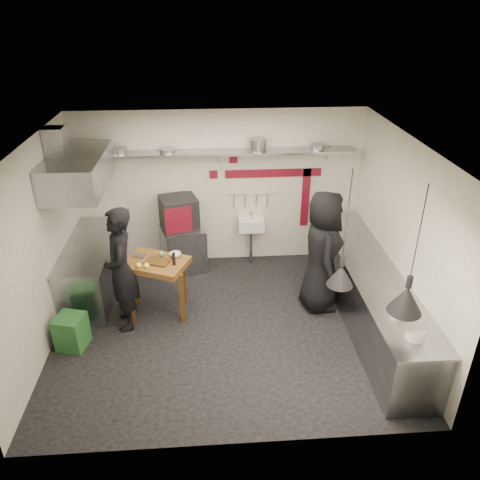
{
  "coord_description": "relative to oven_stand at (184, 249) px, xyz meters",
  "views": [
    {
      "loc": [
        -0.2,
        -5.67,
        4.43
      ],
      "look_at": [
        0.23,
        0.3,
        1.31
      ],
      "focal_mm": 35.0,
      "sensor_mm": 36.0,
      "label": 1
    }
  ],
  "objects": [
    {
      "name": "small_bowl_right",
      "position": [
        2.78,
        -2.91,
        0.56
      ],
      "size": [
        0.24,
        0.24,
        0.05
      ],
      "primitive_type": "cylinder",
      "rotation": [
        0.0,
        0.0,
        -0.09
      ],
      "color": "silver",
      "rests_on": "counter_right_top"
    },
    {
      "name": "back_shelf",
      "position": [
        0.68,
        0.15,
        1.72
      ],
      "size": [
        4.6,
        0.34,
        0.04
      ],
      "primitive_type": "cube",
      "color": "gray",
      "rests_on": "wall_back"
    },
    {
      "name": "red_tile_b",
      "position": [
        0.58,
        0.31,
        1.28
      ],
      "size": [
        0.14,
        0.02,
        0.14
      ],
      "primitive_type": "cube",
      "color": "maroon",
      "rests_on": "wall_back"
    },
    {
      "name": "ceiling",
      "position": [
        0.68,
        -1.77,
        2.4
      ],
      "size": [
        5.0,
        5.0,
        0.0
      ],
      "primitive_type": "plane",
      "color": "beige",
      "rests_on": "floor"
    },
    {
      "name": "wall_left",
      "position": [
        -1.82,
        -1.77,
        1.0
      ],
      "size": [
        0.04,
        4.2,
        2.8
      ],
      "primitive_type": "cube",
      "color": "silver",
      "rests_on": "floor"
    },
    {
      "name": "shelf_bracket_right",
      "position": [
        2.58,
        0.3,
        1.62
      ],
      "size": [
        0.04,
        0.06,
        0.24
      ],
      "primitive_type": "cube",
      "color": "gray",
      "rests_on": "wall_back"
    },
    {
      "name": "oven_glass",
      "position": [
        -0.01,
        -0.26,
        0.69
      ],
      "size": [
        0.37,
        0.12,
        0.34
      ],
      "primitive_type": "cube",
      "rotation": [
        0.0,
        0.0,
        0.29
      ],
      "color": "black",
      "rests_on": "oven_door"
    },
    {
      "name": "plate_stack",
      "position": [
        2.8,
        -3.33,
        0.6
      ],
      "size": [
        0.22,
        0.22,
        0.13
      ],
      "primitive_type": "cylinder",
      "rotation": [
        0.0,
        0.0,
        0.01
      ],
      "color": "silver",
      "rests_on": "counter_right_top"
    },
    {
      "name": "pan_right",
      "position": [
        2.35,
        0.15,
        1.78
      ],
      "size": [
        0.28,
        0.28,
        0.08
      ],
      "primitive_type": "cylinder",
      "rotation": [
        0.0,
        0.0,
        0.17
      ],
      "color": "gray",
      "rests_on": "back_shelf"
    },
    {
      "name": "heat_lamp_far",
      "position": [
        2.65,
        -3.25,
        1.63
      ],
      "size": [
        0.45,
        0.45,
        1.55
      ],
      "primitive_type": null,
      "rotation": [
        0.0,
        0.0,
        -0.17
      ],
      "color": "black",
      "rests_on": "ceiling"
    },
    {
      "name": "wall_front",
      "position": [
        0.68,
        -3.87,
        1.0
      ],
      "size": [
        5.0,
        0.04,
        2.8
      ],
      "primitive_type": "cube",
      "color": "silver",
      "rests_on": "floor"
    },
    {
      "name": "red_band_vert",
      "position": [
        2.23,
        0.31,
        0.8
      ],
      "size": [
        0.14,
        0.02,
        1.1
      ],
      "primitive_type": "cube",
      "color": "maroon",
      "rests_on": "wall_back"
    },
    {
      "name": "wall_back",
      "position": [
        0.68,
        0.33,
        1.0
      ],
      "size": [
        5.0,
        0.04,
        2.8
      ],
      "primitive_type": "cube",
      "color": "silver",
      "rests_on": "floor"
    },
    {
      "name": "pan_mid_left",
      "position": [
        -0.17,
        0.15,
        1.78
      ],
      "size": [
        0.33,
        0.33,
        0.07
      ],
      "primitive_type": "cylinder",
      "rotation": [
        0.0,
        0.0,
        0.34
      ],
      "color": "gray",
      "rests_on": "back_shelf"
    },
    {
      "name": "hood_duct",
      "position": [
        -1.67,
        -0.72,
        2.15
      ],
      "size": [
        0.28,
        0.28,
        0.5
      ],
      "primitive_type": "cube",
      "color": "gray",
      "rests_on": "ceiling"
    },
    {
      "name": "combi_oven",
      "position": [
        -0.04,
        0.03,
        0.69
      ],
      "size": [
        0.73,
        0.7,
        0.58
      ],
      "primitive_type": "cube",
      "rotation": [
        0.0,
        0.0,
        0.29
      ],
      "color": "black",
      "rests_on": "oven_stand"
    },
    {
      "name": "bowl",
      "position": [
        -0.05,
        -1.19,
        0.55
      ],
      "size": [
        0.19,
        0.19,
        0.06
      ],
      "primitive_type": "imported",
      "rotation": [
        0.0,
        0.0,
        0.05
      ],
      "color": "silver",
      "rests_on": "prep_table"
    },
    {
      "name": "floor",
      "position": [
        0.68,
        -1.77,
        -0.4
      ],
      "size": [
        5.0,
        5.0,
        0.0
      ],
      "primitive_type": "plane",
      "color": "black",
      "rests_on": "ground"
    },
    {
      "name": "oven_door",
      "position": [
        -0.03,
        -0.27,
        0.69
      ],
      "size": [
        0.45,
        0.16,
        0.46
      ],
      "primitive_type": "cube",
      "rotation": [
        0.0,
        0.0,
        0.29
      ],
      "color": "maroon",
      "rests_on": "combi_oven"
    },
    {
      "name": "extractor_hood",
      "position": [
        -1.42,
        -0.72,
        1.75
      ],
      "size": [
        0.78,
        1.6,
        0.5
      ],
      "primitive_type": "cube",
      "color": "gray",
      "rests_on": "ceiling"
    },
    {
      "name": "lemon_a",
      "position": [
        -0.57,
        -1.49,
        0.56
      ],
      "size": [
        0.09,
        0.09,
        0.07
      ],
      "primitive_type": "sphere",
      "rotation": [
        0.0,
        0.0,
        0.23
      ],
      "color": "#F7FF47",
      "rests_on": "prep_table"
    },
    {
      "name": "sink_drain",
      "position": [
        1.23,
        0.11,
        -0.06
      ],
      "size": [
        0.06,
        0.06,
        0.66
      ],
      "primitive_type": "cylinder",
      "color": "gray",
      "rests_on": "floor"
    },
    {
      "name": "counter_left",
      "position": [
        -1.47,
        -0.72,
        0.05
      ],
      "size": [
        0.7,
        1.9,
        0.9
      ],
      "primitive_type": "cube",
      "color": "gray",
      "rests_on": "floor"
    },
    {
      "name": "stock_pot",
      "position": [
        1.33,
        0.15,
        1.84
      ],
      "size": [
        0.32,
        0.32,
        0.2
      ],
      "primitive_type": "cylinder",
      "rotation": [
        0.0,
        0.0,
        0.12
      ],
      "color": "gray",
      "rests_on": "back_shelf"
    },
    {
      "name": "heat_lamp_near",
      "position": [
        2.03,
        -2.76,
        1.66
      ],
      "size": [
        0.38,
        0.38,
        1.48
      ],
      "primitive_type": null,
      "rotation": [
        0.0,
        0.0,
        0.19
      ],
      "color": "black",
      "rests_on": "ceiling"
    },
    {
      "name": "chef_left",
      "position": [
        -0.81,
        -1.59,
        0.55
      ],
      "size": [
        0.58,
        0.77,
        1.9
      ],
      "primitive_type": "imported",
      "rotation": [
        0.0,
        0.0,
        -1.38
      ],
      "color": "black",
      "rests_on": "floor"
    },
    {
      "name": "cutting_board",
      "position": [
        -0.3,
        -1.35,
        0.53
      ],
      "size": [
        0.42,
        0.36,
        0.02
      ],
      "primitive_type": "cube",
      "rotation": [
        0.0,
        0.0,
        -0.36
      ],
      "color": "#4D3014",
      "rests_on": "prep_table"
    },
    {
      "name": "sink_tap",
      "position": [
        1.23,
        0.15,
        0.56
      ],
      "size": [
        0.03,
        0.03,
        0.14
      ],
      "primitive_type": "cylinder",
      "color": "gray",
      "rests_on": "hand_sink"
    },
    {
      "name": "steel_tray",
      "position": [
        -0.59,
        -1.16,
        0.54
      ],
      "size": [
        0.2,
        0.17,
        0.03
      ],
      "primitive_type": "cube",
      "rotation": [
        0.0,
        0.0,
        -0.36
      ],
      "color": "gray",
      "rests_on": "prep_table"
    },
    {
      "name": "utensil_rail",
      "position": [
        1.23,
        0.29,
        0.92
      ],
      "size": [
        0.9,
        0.02,
        0.02
      ],
      "primitive_type": "cylinder",
      "rotation": [
        0.0,
        1.57,
        0.0
      ],
      "color": "gray",
      "rests_on": "wall_back"
    },
    {
      "name": "chef_right",
      "position": [
        2.18,
        -1.31,
        0.57
      ],
      "size": [
        0.65,
        0.97,
        1.95
      ],
      "primitive_type": "imported",
      "rotation": [
        0.0,
        0.0,
        1.54
      ],
      "color": "black",
      "rests_on": "floor"
    },
    {
      "name": "green_bin",
      "position": [
        -1.5,
        -2.06,
        -0.15
      ],
      "size": [
        0.46,
        0.46,
        0.5
      ],
      "primitive_type": "cube",
      "rotation": [
        0.0,
        0.0,
        -0.25
      ],
      "color": "#235A27",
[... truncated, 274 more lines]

